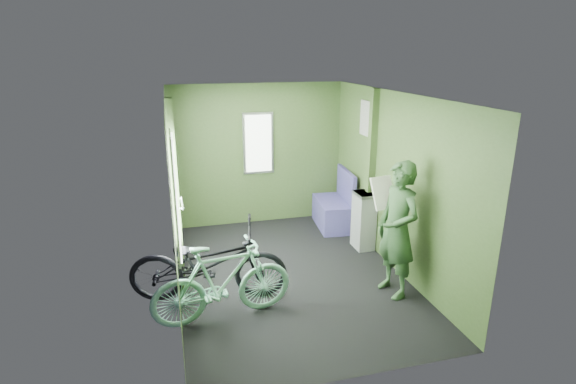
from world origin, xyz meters
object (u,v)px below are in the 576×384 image
object	(u,v)px
passenger	(397,230)
waste_box	(364,220)
bicycle_mint	(225,319)
bicycle_black	(210,300)
bench_seat	(334,210)

from	to	relation	value
passenger	waste_box	size ratio (longest dim) A/B	1.92
bicycle_mint	passenger	world-z (taller)	passenger
passenger	waste_box	xyz separation A→B (m)	(0.18, 1.30, -0.39)
bicycle_black	bicycle_mint	bearing A→B (deg)	-156.14
bicycle_black	waste_box	world-z (taller)	waste_box
passenger	waste_box	world-z (taller)	passenger
bicycle_mint	bench_seat	size ratio (longest dim) A/B	1.62
passenger	bench_seat	bearing A→B (deg)	166.64
bicycle_mint	passenger	xyz separation A→B (m)	(2.03, 0.05, 0.81)
waste_box	bench_seat	size ratio (longest dim) A/B	0.90
bicycle_mint	waste_box	bearing A→B (deg)	-65.80
bicycle_black	bicycle_mint	size ratio (longest dim) A/B	1.18
bicycle_black	waste_box	bearing A→B (deg)	-58.69
bicycle_black	bench_seat	size ratio (longest dim) A/B	1.91
bicycle_mint	bench_seat	distance (m)	3.08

